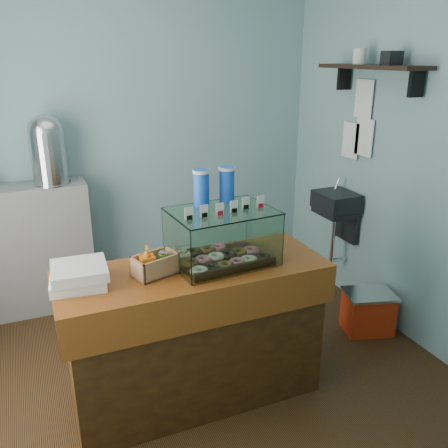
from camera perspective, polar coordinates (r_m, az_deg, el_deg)
name	(u,v)px	position (r m, az deg, el deg)	size (l,w,h in m)	color
ground	(184,371)	(3.48, -4.78, -17.21)	(3.50, 3.50, 0.00)	black
room_shell	(180,124)	(2.82, -5.32, 11.90)	(3.54, 3.04, 2.82)	#73A3A9
counter	(195,333)	(3.02, -3.47, -12.96)	(1.60, 0.60, 0.90)	#482A0E
back_shelf	(29,250)	(4.26, -22.36, -2.94)	(1.00, 0.32, 1.10)	gray
display_case	(220,234)	(2.84, -0.51, -1.23)	(0.63, 0.48, 0.55)	#331E0F
condiment_crate	(154,264)	(2.72, -8.44, -4.80)	(0.28, 0.22, 0.19)	tan
pastry_boxes	(79,275)	(2.70, -17.09, -5.90)	(0.32, 0.32, 0.12)	silver
coffee_urn	(47,148)	(4.02, -20.48, 8.56)	(0.30, 0.30, 0.56)	silver
red_cooler	(368,311)	(3.98, 16.93, -10.04)	(0.44, 0.38, 0.33)	red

